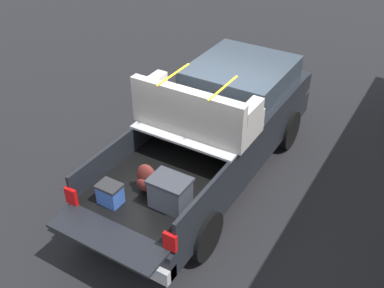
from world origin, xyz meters
name	(u,v)px	position (x,y,z in m)	size (l,w,h in m)	color
ground_plane	(208,176)	(0.00, 0.00, 0.00)	(40.00, 40.00, 0.00)	black
pickup_truck	(219,125)	(0.36, 0.00, 0.97)	(6.05, 2.06, 2.23)	black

